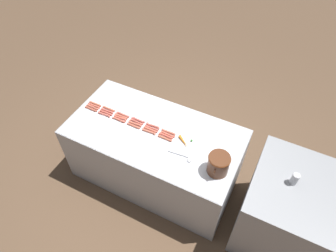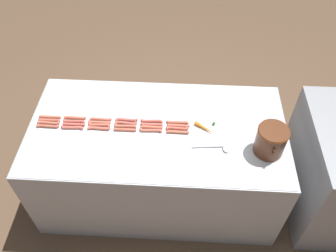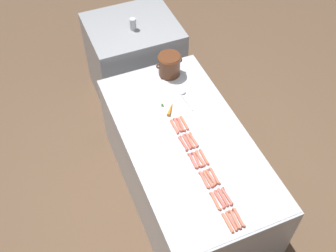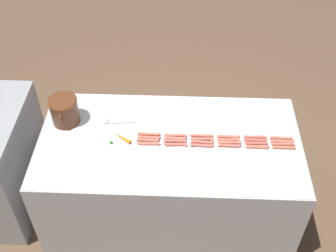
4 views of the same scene
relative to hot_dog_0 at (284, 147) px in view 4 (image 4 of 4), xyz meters
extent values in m
plane|color=brown|center=(0.05, 0.82, -0.85)|extent=(20.00, 20.00, 0.00)
cube|color=#ADAFB5|center=(0.05, 0.82, -0.43)|extent=(1.00, 1.93, 0.83)
cube|color=silver|center=(0.05, 0.82, -0.01)|extent=(0.98, 1.89, 0.00)
cylinder|color=#C66648|center=(0.00, 0.00, 0.00)|extent=(0.02, 0.15, 0.02)
sphere|color=#C66648|center=(0.00, -0.07, 0.00)|extent=(0.02, 0.02, 0.02)
sphere|color=#C66648|center=(0.00, 0.07, 0.00)|extent=(0.02, 0.02, 0.02)
cylinder|color=#CD6449|center=(0.00, 0.19, 0.00)|extent=(0.03, 0.15, 0.02)
sphere|color=#CD6449|center=(0.00, 0.12, 0.00)|extent=(0.02, 0.02, 0.02)
sphere|color=#CD6449|center=(0.00, 0.26, 0.00)|extent=(0.02, 0.02, 0.02)
cylinder|color=#C45E4E|center=(0.00, 0.39, 0.00)|extent=(0.03, 0.15, 0.02)
sphere|color=#C45E4E|center=(0.01, 0.31, 0.00)|extent=(0.02, 0.02, 0.02)
sphere|color=#C45E4E|center=(0.00, 0.46, 0.00)|extent=(0.02, 0.02, 0.02)
cylinder|color=#C65B51|center=(0.00, 0.58, 0.00)|extent=(0.03, 0.15, 0.02)
sphere|color=#C65B51|center=(0.00, 0.51, 0.00)|extent=(0.02, 0.02, 0.02)
sphere|color=#C65B51|center=(-0.01, 0.66, 0.00)|extent=(0.02, 0.02, 0.02)
cylinder|color=#C4594B|center=(0.00, 0.77, 0.00)|extent=(0.03, 0.15, 0.02)
sphere|color=#C4594B|center=(-0.01, 0.70, 0.00)|extent=(0.02, 0.02, 0.02)
sphere|color=#C4594B|center=(0.00, 0.85, 0.00)|extent=(0.02, 0.02, 0.02)
cylinder|color=#CD654E|center=(0.00, 0.97, 0.00)|extent=(0.03, 0.15, 0.02)
sphere|color=#CD654E|center=(0.00, 0.90, 0.00)|extent=(0.02, 0.02, 0.02)
sphere|color=#CD654E|center=(0.00, 1.04, 0.00)|extent=(0.02, 0.02, 0.02)
cylinder|color=#CB604B|center=(0.03, 0.00, 0.00)|extent=(0.03, 0.15, 0.02)
sphere|color=#CB604B|center=(0.03, -0.07, 0.00)|extent=(0.02, 0.02, 0.02)
sphere|color=#CB604B|center=(0.03, 0.08, 0.00)|extent=(0.02, 0.02, 0.02)
cylinder|color=#C6594C|center=(0.03, 0.19, 0.00)|extent=(0.03, 0.15, 0.02)
sphere|color=#C6594C|center=(0.03, 0.12, 0.00)|extent=(0.02, 0.02, 0.02)
sphere|color=#C6594C|center=(0.04, 0.27, 0.00)|extent=(0.02, 0.02, 0.02)
cylinder|color=#C7654D|center=(0.03, 0.38, 0.00)|extent=(0.03, 0.15, 0.02)
sphere|color=#C7654D|center=(0.03, 0.31, 0.00)|extent=(0.02, 0.02, 0.02)
sphere|color=#C7654D|center=(0.03, 0.46, 0.00)|extent=(0.02, 0.02, 0.02)
cylinder|color=#C85C4D|center=(0.03, 0.58, 0.00)|extent=(0.03, 0.15, 0.02)
sphere|color=#C85C4D|center=(0.04, 0.51, 0.00)|extent=(0.02, 0.02, 0.02)
sphere|color=#C85C4D|center=(0.02, 0.66, 0.00)|extent=(0.02, 0.02, 0.02)
cylinder|color=#BF5D4F|center=(0.03, 0.78, 0.00)|extent=(0.03, 0.15, 0.02)
sphere|color=#BF5D4F|center=(0.03, 0.70, 0.00)|extent=(0.02, 0.02, 0.02)
sphere|color=#BF5D4F|center=(0.03, 0.85, 0.00)|extent=(0.02, 0.02, 0.02)
cylinder|color=#C9634E|center=(0.03, 0.98, 0.00)|extent=(0.03, 0.15, 0.02)
sphere|color=#C9634E|center=(0.04, 0.90, 0.00)|extent=(0.02, 0.02, 0.02)
sphere|color=#C9634E|center=(0.03, 1.05, 0.00)|extent=(0.02, 0.02, 0.02)
cylinder|color=#C26750|center=(0.06, 0.00, 0.00)|extent=(0.03, 0.15, 0.02)
sphere|color=#C26750|center=(0.06, -0.07, 0.00)|extent=(0.02, 0.02, 0.02)
sphere|color=#C26750|center=(0.06, 0.08, 0.00)|extent=(0.02, 0.02, 0.02)
cylinder|color=#C65A4A|center=(0.07, 0.20, 0.00)|extent=(0.02, 0.15, 0.02)
sphere|color=#C65A4A|center=(0.06, 0.12, 0.00)|extent=(0.02, 0.02, 0.02)
sphere|color=#C65A4A|center=(0.07, 0.27, 0.00)|extent=(0.02, 0.02, 0.02)
cylinder|color=#CD5F4B|center=(0.06, 0.39, 0.00)|extent=(0.03, 0.15, 0.02)
sphere|color=#CD5F4B|center=(0.05, 0.31, 0.00)|extent=(0.02, 0.02, 0.02)
sphere|color=#CD5F4B|center=(0.06, 0.46, 0.00)|extent=(0.02, 0.02, 0.02)
cylinder|color=#C5634D|center=(0.06, 0.58, 0.00)|extent=(0.03, 0.15, 0.02)
sphere|color=#C5634D|center=(0.06, 0.51, 0.00)|extent=(0.02, 0.02, 0.02)
sphere|color=#C5634D|center=(0.06, 0.66, 0.00)|extent=(0.02, 0.02, 0.02)
cylinder|color=#CD654E|center=(0.06, 0.78, 0.00)|extent=(0.03, 0.15, 0.02)
sphere|color=#CD654E|center=(0.06, 0.71, 0.00)|extent=(0.02, 0.02, 0.02)
sphere|color=#CD654E|center=(0.06, 0.85, 0.00)|extent=(0.02, 0.02, 0.02)
cylinder|color=#CE5A49|center=(0.06, 0.97, 0.00)|extent=(0.03, 0.15, 0.02)
sphere|color=#CE5A49|center=(0.06, 0.90, 0.00)|extent=(0.02, 0.02, 0.02)
sphere|color=#CE5A49|center=(0.06, 1.04, 0.00)|extent=(0.02, 0.02, 0.02)
cylinder|color=#C05F48|center=(0.09, 0.01, 0.00)|extent=(0.03, 0.15, 0.02)
sphere|color=#C05F48|center=(0.10, -0.07, 0.00)|extent=(0.02, 0.02, 0.02)
sphere|color=#C05F48|center=(0.09, 0.08, 0.00)|extent=(0.02, 0.02, 0.02)
cylinder|color=#C75E50|center=(0.10, 0.19, 0.00)|extent=(0.03, 0.15, 0.02)
sphere|color=#C75E50|center=(0.09, 0.12, 0.00)|extent=(0.02, 0.02, 0.02)
sphere|color=#C75E50|center=(0.10, 0.27, 0.00)|extent=(0.02, 0.02, 0.02)
cylinder|color=#CD624D|center=(0.09, 0.39, 0.00)|extent=(0.03, 0.15, 0.02)
sphere|color=#CD624D|center=(0.10, 0.32, 0.00)|extent=(0.02, 0.02, 0.02)
sphere|color=#CD624D|center=(0.09, 0.46, 0.00)|extent=(0.02, 0.02, 0.02)
cylinder|color=#C96149|center=(0.10, 0.59, 0.00)|extent=(0.02, 0.15, 0.02)
sphere|color=#C96149|center=(0.10, 0.51, 0.00)|extent=(0.02, 0.02, 0.02)
sphere|color=#C96149|center=(0.09, 0.66, 0.00)|extent=(0.02, 0.02, 0.02)
cylinder|color=#CA664E|center=(0.09, 0.78, 0.00)|extent=(0.03, 0.15, 0.02)
sphere|color=#CA664E|center=(0.09, 0.70, 0.00)|extent=(0.02, 0.02, 0.02)
sphere|color=#CA664E|center=(0.10, 0.85, 0.00)|extent=(0.02, 0.02, 0.02)
cylinder|color=#CA654A|center=(0.10, 0.97, 0.00)|extent=(0.03, 0.15, 0.02)
sphere|color=#CA654A|center=(0.10, 0.90, 0.00)|extent=(0.02, 0.02, 0.02)
sphere|color=#CA654A|center=(0.10, 1.05, 0.00)|extent=(0.02, 0.02, 0.02)
cylinder|color=#562D19|center=(0.22, 1.61, 0.10)|extent=(0.21, 0.21, 0.22)
torus|color=brown|center=(0.22, 1.61, 0.19)|extent=(0.21, 0.21, 0.02)
torus|color=#562D19|center=(0.12, 1.61, 0.12)|extent=(0.06, 0.01, 0.06)
torus|color=#562D19|center=(0.32, 1.61, 0.12)|extent=(0.06, 0.01, 0.06)
cylinder|color=#B7B7BC|center=(0.22, 1.19, -0.01)|extent=(0.03, 0.22, 0.01)
ellipsoid|color=#B7B7BC|center=(0.23, 1.32, 0.00)|extent=(0.07, 0.06, 0.02)
cone|color=orange|center=(0.05, 1.17, 0.00)|extent=(0.12, 0.16, 0.03)
sphere|color=#387F2D|center=(0.00, 1.24, 0.00)|extent=(0.02, 0.02, 0.02)
camera|label=1|loc=(1.86, 1.91, 2.43)|focal=31.70mm
camera|label=2|loc=(1.76, 1.00, 1.95)|focal=37.57mm
camera|label=3|loc=(-0.91, -1.10, 2.65)|focal=43.96mm
camera|label=4|loc=(-2.14, 0.74, 2.27)|focal=46.37mm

